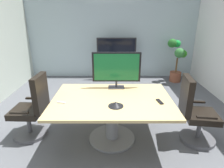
{
  "coord_description": "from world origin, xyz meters",
  "views": [
    {
      "loc": [
        -0.0,
        -2.89,
        1.98
      ],
      "look_at": [
        0.0,
        0.05,
        0.89
      ],
      "focal_mm": 30.38,
      "sensor_mm": 36.0,
      "label": 1
    }
  ],
  "objects_px": {
    "potted_plant": "(176,59)",
    "tv_monitor": "(116,68)",
    "conference_table": "(112,109)",
    "office_chair_right": "(195,115)",
    "conference_phone": "(116,104)",
    "wall_display_unit": "(116,66)",
    "remote_control": "(160,102)",
    "office_chair_left": "(32,112)"
  },
  "relations": [
    {
      "from": "office_chair_left",
      "to": "remote_control",
      "type": "distance_m",
      "value": 2.07
    },
    {
      "from": "wall_display_unit",
      "to": "conference_phone",
      "type": "height_order",
      "value": "wall_display_unit"
    },
    {
      "from": "conference_table",
      "to": "potted_plant",
      "type": "height_order",
      "value": "potted_plant"
    },
    {
      "from": "potted_plant",
      "to": "remote_control",
      "type": "relative_size",
      "value": 7.65
    },
    {
      "from": "potted_plant",
      "to": "office_chair_right",
      "type": "bearing_deg",
      "value": -101.95
    },
    {
      "from": "conference_phone",
      "to": "remote_control",
      "type": "bearing_deg",
      "value": 11.44
    },
    {
      "from": "office_chair_right",
      "to": "remote_control",
      "type": "height_order",
      "value": "office_chair_right"
    },
    {
      "from": "potted_plant",
      "to": "conference_phone",
      "type": "relative_size",
      "value": 5.91
    },
    {
      "from": "potted_plant",
      "to": "tv_monitor",
      "type": "bearing_deg",
      "value": -127.92
    },
    {
      "from": "wall_display_unit",
      "to": "remote_control",
      "type": "xyz_separation_m",
      "value": [
        0.58,
        -3.26,
        0.31
      ]
    },
    {
      "from": "wall_display_unit",
      "to": "conference_phone",
      "type": "distance_m",
      "value": 3.41
    },
    {
      "from": "office_chair_left",
      "to": "conference_phone",
      "type": "relative_size",
      "value": 4.95
    },
    {
      "from": "office_chair_right",
      "to": "potted_plant",
      "type": "relative_size",
      "value": 0.84
    },
    {
      "from": "tv_monitor",
      "to": "office_chair_right",
      "type": "bearing_deg",
      "value": -22.41
    },
    {
      "from": "tv_monitor",
      "to": "conference_table",
      "type": "bearing_deg",
      "value": -98.83
    },
    {
      "from": "conference_table",
      "to": "office_chair_right",
      "type": "relative_size",
      "value": 1.7
    },
    {
      "from": "remote_control",
      "to": "office_chair_right",
      "type": "bearing_deg",
      "value": -2.68
    },
    {
      "from": "tv_monitor",
      "to": "conference_phone",
      "type": "height_order",
      "value": "tv_monitor"
    },
    {
      "from": "office_chair_left",
      "to": "wall_display_unit",
      "type": "height_order",
      "value": "wall_display_unit"
    },
    {
      "from": "conference_phone",
      "to": "office_chair_right",
      "type": "bearing_deg",
      "value": 10.19
    },
    {
      "from": "office_chair_left",
      "to": "tv_monitor",
      "type": "xyz_separation_m",
      "value": [
        1.4,
        0.39,
        0.64
      ]
    },
    {
      "from": "conference_table",
      "to": "remote_control",
      "type": "distance_m",
      "value": 0.75
    },
    {
      "from": "wall_display_unit",
      "to": "office_chair_left",
      "type": "bearing_deg",
      "value": -115.56
    },
    {
      "from": "potted_plant",
      "to": "conference_phone",
      "type": "xyz_separation_m",
      "value": [
        -1.88,
        -3.13,
        0.07
      ]
    },
    {
      "from": "tv_monitor",
      "to": "remote_control",
      "type": "bearing_deg",
      "value": -43.71
    },
    {
      "from": "tv_monitor",
      "to": "potted_plant",
      "type": "distance_m",
      "value": 3.05
    },
    {
      "from": "conference_table",
      "to": "wall_display_unit",
      "type": "xyz_separation_m",
      "value": [
        0.13,
        3.14,
        -0.12
      ]
    },
    {
      "from": "office_chair_right",
      "to": "remote_control",
      "type": "relative_size",
      "value": 6.41
    },
    {
      "from": "office_chair_left",
      "to": "potted_plant",
      "type": "relative_size",
      "value": 0.84
    },
    {
      "from": "office_chair_right",
      "to": "tv_monitor",
      "type": "xyz_separation_m",
      "value": [
        -1.25,
        0.51,
        0.64
      ]
    },
    {
      "from": "conference_phone",
      "to": "remote_control",
      "type": "relative_size",
      "value": 1.29
    },
    {
      "from": "conference_table",
      "to": "tv_monitor",
      "type": "distance_m",
      "value": 0.73
    },
    {
      "from": "conference_phone",
      "to": "remote_control",
      "type": "distance_m",
      "value": 0.67
    },
    {
      "from": "conference_table",
      "to": "office_chair_left",
      "type": "bearing_deg",
      "value": 175.84
    },
    {
      "from": "office_chair_right",
      "to": "remote_control",
      "type": "bearing_deg",
      "value": 106.07
    },
    {
      "from": "conference_table",
      "to": "wall_display_unit",
      "type": "distance_m",
      "value": 3.14
    },
    {
      "from": "conference_table",
      "to": "remote_control",
      "type": "height_order",
      "value": "remote_control"
    },
    {
      "from": "office_chair_left",
      "to": "remote_control",
      "type": "xyz_separation_m",
      "value": [
        2.03,
        -0.22,
        0.29
      ]
    },
    {
      "from": "conference_phone",
      "to": "wall_display_unit",
      "type": "bearing_deg",
      "value": 88.63
    },
    {
      "from": "tv_monitor",
      "to": "potted_plant",
      "type": "height_order",
      "value": "tv_monitor"
    },
    {
      "from": "conference_table",
      "to": "office_chair_left",
      "type": "distance_m",
      "value": 1.33
    },
    {
      "from": "tv_monitor",
      "to": "wall_display_unit",
      "type": "xyz_separation_m",
      "value": [
        0.06,
        2.65,
        -0.66
      ]
    }
  ]
}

